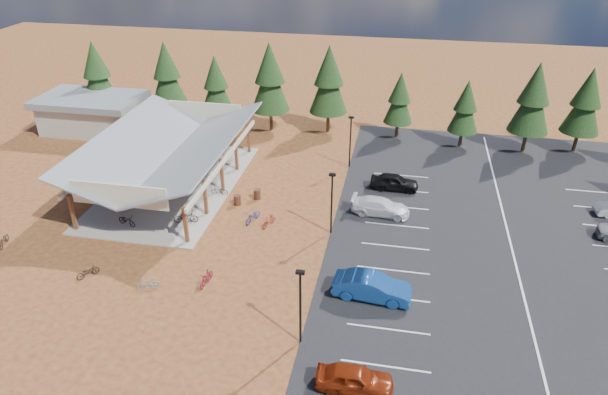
% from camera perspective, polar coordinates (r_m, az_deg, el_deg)
% --- Properties ---
extents(ground, '(140.00, 140.00, 0.00)m').
position_cam_1_polar(ground, '(41.38, -4.46, -4.48)').
color(ground, '#5C2718').
rests_on(ground, ground).
extents(asphalt_lot, '(27.00, 44.00, 0.04)m').
position_cam_1_polar(asphalt_lot, '(43.62, 20.92, -4.59)').
color(asphalt_lot, black).
rests_on(asphalt_lot, ground).
extents(concrete_pad, '(10.60, 18.60, 0.10)m').
position_cam_1_polar(concrete_pad, '(50.17, -13.48, 1.23)').
color(concrete_pad, gray).
rests_on(concrete_pad, ground).
extents(bike_pavilion, '(11.65, 19.40, 4.97)m').
position_cam_1_polar(bike_pavilion, '(48.58, -13.99, 5.17)').
color(bike_pavilion, '#532D17').
rests_on(bike_pavilion, concrete_pad).
extents(outbuilding, '(11.00, 7.00, 3.90)m').
position_cam_1_polar(outbuilding, '(64.67, -21.39, 8.31)').
color(outbuilding, '#ADA593').
rests_on(outbuilding, ground).
extents(lamp_post_0, '(0.50, 0.25, 5.14)m').
position_cam_1_polar(lamp_post_0, '(30.83, -0.39, -10.95)').
color(lamp_post_0, black).
rests_on(lamp_post_0, ground).
extents(lamp_post_1, '(0.50, 0.25, 5.14)m').
position_cam_1_polar(lamp_post_1, '(40.62, 2.93, -0.19)').
color(lamp_post_1, black).
rests_on(lamp_post_1, ground).
extents(lamp_post_2, '(0.50, 0.25, 5.14)m').
position_cam_1_polar(lamp_post_2, '(51.36, 4.91, 6.24)').
color(lamp_post_2, black).
rests_on(lamp_post_2, ground).
extents(trash_bin_0, '(0.60, 0.60, 0.90)m').
position_cam_1_polar(trash_bin_0, '(45.98, -7.03, -0.26)').
color(trash_bin_0, '#482619').
rests_on(trash_bin_0, ground).
extents(trash_bin_1, '(0.60, 0.60, 0.90)m').
position_cam_1_polar(trash_bin_1, '(46.68, -4.94, 0.33)').
color(trash_bin_1, '#482619').
rests_on(trash_bin_1, ground).
extents(pine_0, '(3.91, 3.91, 9.11)m').
position_cam_1_polar(pine_0, '(66.68, -20.99, 12.20)').
color(pine_0, '#382314').
rests_on(pine_0, ground).
extents(pine_1, '(3.92, 3.92, 9.13)m').
position_cam_1_polar(pine_1, '(63.91, -14.25, 12.56)').
color(pine_1, '#382314').
rests_on(pine_1, ground).
extents(pine_2, '(3.48, 3.48, 8.11)m').
position_cam_1_polar(pine_2, '(61.14, -9.26, 11.71)').
color(pine_2, '#382314').
rests_on(pine_2, ground).
extents(pine_3, '(4.19, 4.19, 9.75)m').
position_cam_1_polar(pine_3, '(59.23, -3.62, 12.48)').
color(pine_3, '#382314').
rests_on(pine_3, ground).
extents(pine_4, '(4.12, 4.12, 9.59)m').
position_cam_1_polar(pine_4, '(58.76, 2.64, 12.27)').
color(pine_4, '#382314').
rests_on(pine_4, ground).
extents(pine_5, '(3.08, 3.08, 7.17)m').
position_cam_1_polar(pine_5, '(58.48, 10.03, 10.25)').
color(pine_5, '#382314').
rests_on(pine_5, ground).
extents(pine_6, '(3.05, 3.05, 7.10)m').
position_cam_1_polar(pine_6, '(57.63, 16.64, 9.15)').
color(pine_6, '#382314').
rests_on(pine_6, ground).
extents(pine_7, '(3.97, 3.97, 9.24)m').
position_cam_1_polar(pine_7, '(58.15, 23.03, 9.60)').
color(pine_7, '#382314').
rests_on(pine_7, ground).
extents(pine_8, '(3.73, 3.73, 8.68)m').
position_cam_1_polar(pine_8, '(60.55, 27.57, 8.97)').
color(pine_8, '#382314').
rests_on(pine_8, ground).
extents(bike_0, '(1.84, 1.13, 0.91)m').
position_cam_1_polar(bike_0, '(44.83, -18.15, -2.30)').
color(bike_0, black).
rests_on(bike_0, concrete_pad).
extents(bike_1, '(1.78, 0.51, 1.07)m').
position_cam_1_polar(bike_1, '(50.32, -15.99, 1.72)').
color(bike_1, gray).
rests_on(bike_1, concrete_pad).
extents(bike_2, '(1.79, 0.69, 0.93)m').
position_cam_1_polar(bike_2, '(51.81, -13.43, 2.80)').
color(bike_2, '#214799').
rests_on(bike_2, concrete_pad).
extents(bike_3, '(1.51, 0.60, 0.88)m').
position_cam_1_polar(bike_3, '(56.72, -11.40, 5.36)').
color(bike_3, maroon).
rests_on(bike_3, concrete_pad).
extents(bike_4, '(2.01, 1.11, 1.00)m').
position_cam_1_polar(bike_4, '(43.94, -12.32, -2.03)').
color(bike_4, black).
rests_on(bike_4, concrete_pad).
extents(bike_5, '(1.65, 0.69, 0.96)m').
position_cam_1_polar(bike_5, '(48.78, -13.05, 1.16)').
color(bike_5, '#9CA0A5').
rests_on(bike_5, concrete_pad).
extents(bike_6, '(1.69, 1.01, 0.84)m').
position_cam_1_polar(bike_6, '(50.81, -10.61, 2.52)').
color(bike_6, navy).
rests_on(bike_6, concrete_pad).
extents(bike_7, '(1.66, 0.96, 0.96)m').
position_cam_1_polar(bike_7, '(54.75, -8.82, 4.75)').
color(bike_7, maroon).
rests_on(bike_7, concrete_pad).
extents(bike_8, '(1.06, 1.77, 0.88)m').
position_cam_1_polar(bike_8, '(46.20, -29.05, -3.96)').
color(bike_8, black).
rests_on(bike_8, ground).
extents(bike_11, '(0.74, 1.80, 1.05)m').
position_cam_1_polar(bike_11, '(37.16, -10.24, -8.32)').
color(bike_11, maroon).
rests_on(bike_11, ground).
extents(bike_12, '(1.42, 1.59, 0.83)m').
position_cam_1_polar(bike_12, '(40.11, -21.81, -7.28)').
color(bike_12, black).
rests_on(bike_12, ground).
extents(bike_13, '(1.55, 0.95, 0.90)m').
position_cam_1_polar(bike_13, '(37.66, -16.05, -8.69)').
color(bike_13, gray).
rests_on(bike_13, ground).
extents(bike_14, '(1.25, 2.02, 1.00)m').
position_cam_1_polar(bike_14, '(43.44, -5.40, -1.97)').
color(bike_14, navy).
rests_on(bike_14, ground).
extents(bike_15, '(1.08, 1.61, 0.95)m').
position_cam_1_polar(bike_15, '(42.76, -3.73, -2.49)').
color(bike_15, maroon).
rests_on(bike_15, ground).
extents(bike_16, '(1.55, 0.57, 0.81)m').
position_cam_1_polar(bike_16, '(47.72, -8.90, 0.69)').
color(bike_16, black).
rests_on(bike_16, ground).
extents(car_0, '(4.16, 1.77, 1.40)m').
position_cam_1_polar(car_0, '(29.99, 5.33, -18.46)').
color(car_0, maroon).
rests_on(car_0, asphalt_lot).
extents(car_1, '(5.16, 2.13, 1.66)m').
position_cam_1_polar(car_1, '(35.52, 7.18, -9.34)').
color(car_1, navy).
rests_on(car_1, asphalt_lot).
extents(car_3, '(4.86, 2.26, 1.37)m').
position_cam_1_polar(car_3, '(44.55, 8.04, -0.96)').
color(car_3, white).
rests_on(car_3, asphalt_lot).
extents(car_4, '(4.23, 1.72, 1.44)m').
position_cam_1_polar(car_4, '(48.56, 9.49, 1.64)').
color(car_4, black).
rests_on(car_4, asphalt_lot).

